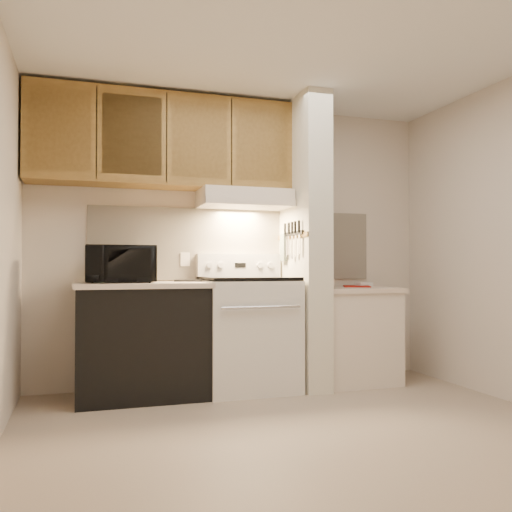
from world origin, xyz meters
name	(u,v)px	position (x,y,z in m)	size (l,w,h in m)	color
floor	(301,429)	(0.00, 0.00, 0.00)	(3.60, 3.60, 0.00)	tan
ceiling	(300,40)	(0.00, 0.00, 2.50)	(3.60, 3.60, 0.00)	white
wall_back	(237,243)	(0.00, 1.50, 1.25)	(3.60, 0.02, 2.50)	beige
backsplash	(238,245)	(0.00, 1.49, 1.24)	(2.60, 0.02, 0.63)	#F0E1C7
range_body	(248,335)	(0.00, 1.16, 0.46)	(0.76, 0.65, 0.92)	silver
oven_window	(260,335)	(0.00, 0.84, 0.50)	(0.50, 0.01, 0.30)	black
oven_handle	(262,307)	(0.00, 0.80, 0.72)	(0.02, 0.02, 0.65)	silver
cooktop	(248,279)	(0.00, 1.16, 0.94)	(0.74, 0.64, 0.03)	black
range_backguard	(239,265)	(0.00, 1.44, 1.05)	(0.76, 0.08, 0.20)	silver
range_display	(240,265)	(0.00, 1.40, 1.05)	(0.10, 0.01, 0.04)	black
range_knob_left_outer	(210,265)	(-0.28, 1.40, 1.05)	(0.05, 0.05, 0.02)	silver
range_knob_left_inner	(221,265)	(-0.18, 1.40, 1.05)	(0.05, 0.05, 0.02)	silver
range_knob_right_inner	(260,265)	(0.18, 1.40, 1.05)	(0.05, 0.05, 0.02)	silver
range_knob_right_outer	(270,265)	(0.28, 1.40, 1.05)	(0.05, 0.05, 0.02)	silver
dishwasher_front	(142,342)	(-0.88, 1.17, 0.43)	(1.00, 0.63, 0.87)	black
left_countertop	(142,285)	(-0.88, 1.17, 0.89)	(1.04, 0.67, 0.04)	beige
spoon_rest	(189,281)	(-0.48, 1.30, 0.92)	(0.23, 0.07, 0.02)	black
teal_jar	(96,275)	(-1.23, 1.39, 0.97)	(0.10, 0.10, 0.11)	#246363
outlet	(185,259)	(-0.48, 1.48, 1.10)	(0.08, 0.01, 0.12)	beige
microwave	(120,264)	(-1.05, 1.15, 1.06)	(0.53, 0.36, 0.29)	black
partition_pillar	(304,242)	(0.51, 1.15, 1.25)	(0.22, 0.70, 2.50)	beige
pillar_trim	(292,236)	(0.39, 1.15, 1.30)	(0.01, 0.70, 0.04)	olive
knife_strip	(294,234)	(0.39, 1.10, 1.32)	(0.02, 0.42, 0.04)	black
knife_blade_a	(299,244)	(0.38, 0.94, 1.22)	(0.01, 0.04, 0.16)	silver
knife_handle_a	(299,226)	(0.38, 0.95, 1.37)	(0.02, 0.02, 0.10)	black
knife_blade_b	(296,246)	(0.38, 1.02, 1.21)	(0.01, 0.04, 0.18)	silver
knife_handle_b	(295,227)	(0.38, 1.03, 1.37)	(0.02, 0.02, 0.10)	black
knife_blade_c	(292,247)	(0.38, 1.10, 1.20)	(0.01, 0.04, 0.20)	silver
knife_handle_c	(292,228)	(0.38, 1.10, 1.37)	(0.02, 0.02, 0.10)	black
knife_blade_d	(289,246)	(0.38, 1.19, 1.22)	(0.01, 0.04, 0.16)	silver
knife_handle_d	(289,228)	(0.38, 1.18, 1.37)	(0.02, 0.02, 0.10)	black
knife_blade_e	(286,247)	(0.38, 1.25, 1.21)	(0.01, 0.04, 0.18)	silver
knife_handle_e	(285,229)	(0.38, 1.27, 1.37)	(0.02, 0.02, 0.10)	black
oven_mitt	(283,248)	(0.38, 1.32, 1.21)	(0.03, 0.10, 0.24)	gray
right_cab_base	(352,337)	(0.97, 1.15, 0.40)	(0.70, 0.60, 0.81)	beige
right_countertop	(352,290)	(0.97, 1.15, 0.83)	(0.74, 0.64, 0.04)	beige
red_folder	(357,286)	(1.07, 1.25, 0.86)	(0.23, 0.32, 0.01)	#A0130B
white_box	(364,284)	(1.19, 1.33, 0.87)	(0.14, 0.10, 0.04)	white
range_hood	(244,199)	(0.00, 1.28, 1.62)	(0.78, 0.44, 0.15)	beige
hood_lip	(251,201)	(0.00, 1.07, 1.58)	(0.78, 0.04, 0.06)	beige
upper_cabinets	(164,142)	(-0.69, 1.32, 2.08)	(2.18, 0.33, 0.77)	olive
cab_door_a	(59,130)	(-1.51, 1.17, 2.08)	(0.46, 0.01, 0.63)	olive
cab_gap_a	(97,132)	(-1.23, 1.16, 2.08)	(0.01, 0.01, 0.73)	black
cab_door_b	(132,135)	(-0.96, 1.17, 2.08)	(0.46, 0.01, 0.63)	olive
cab_gap_b	(167,137)	(-0.69, 1.16, 2.08)	(0.01, 0.01, 0.73)	black
cab_door_c	(200,140)	(-0.42, 1.17, 2.08)	(0.46, 0.01, 0.63)	olive
cab_gap_c	(232,142)	(-0.14, 1.16, 2.08)	(0.01, 0.01, 0.73)	black
cab_door_d	(262,144)	(0.13, 1.17, 2.08)	(0.46, 0.01, 0.63)	olive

